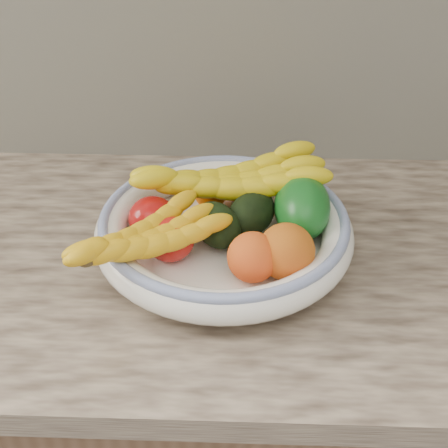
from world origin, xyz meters
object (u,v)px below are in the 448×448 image
fruit_bowl (224,230)px  banana_bunch_back (229,185)px  banana_bunch_front (146,242)px  green_mango (302,207)px

fruit_bowl → banana_bunch_back: size_ratio=1.21×
banana_bunch_back → banana_bunch_front: bearing=-140.1°
fruit_bowl → green_mango: bearing=12.9°
banana_bunch_back → banana_bunch_front: 0.18m
fruit_bowl → banana_bunch_front: banana_bunch_front is taller
fruit_bowl → banana_bunch_front: bearing=-143.0°
green_mango → banana_bunch_front: bearing=-157.2°
green_mango → banana_bunch_back: bearing=157.9°
banana_bunch_front → green_mango: bearing=-16.3°
green_mango → fruit_bowl: bearing=-169.8°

